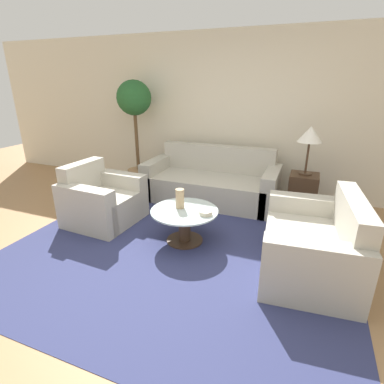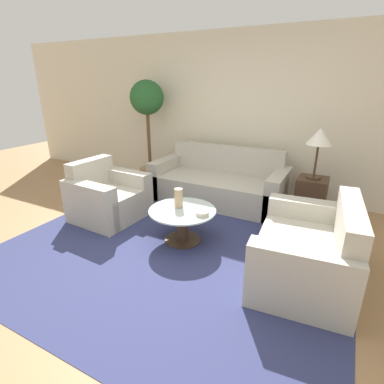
% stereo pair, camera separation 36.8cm
% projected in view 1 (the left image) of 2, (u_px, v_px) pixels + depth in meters
% --- Properties ---
extents(ground_plane, '(14.00, 14.00, 0.00)m').
position_uv_depth(ground_plane, '(162.00, 268.00, 3.13)').
color(ground_plane, '#9E754C').
extents(wall_back, '(10.00, 0.06, 2.60)m').
position_uv_depth(wall_back, '(232.00, 115.00, 5.01)').
color(wall_back, beige).
rests_on(wall_back, ground_plane).
extents(rug, '(3.80, 3.71, 0.01)m').
position_uv_depth(rug, '(184.00, 240.00, 3.66)').
color(rug, navy).
rests_on(rug, ground_plane).
extents(sofa_main, '(2.09, 0.91, 0.84)m').
position_uv_depth(sofa_main, '(212.00, 183.00, 4.87)').
color(sofa_main, '#B2AD9E').
rests_on(sofa_main, ground_plane).
extents(armchair, '(0.89, 0.94, 0.81)m').
position_uv_depth(armchair, '(101.00, 202.00, 4.10)').
color(armchair, '#B2AD9E').
rests_on(armchair, ground_plane).
extents(loveseat, '(0.98, 1.37, 0.82)m').
position_uv_depth(loveseat, '(316.00, 247.00, 2.99)').
color(loveseat, '#B2AD9E').
rests_on(loveseat, ground_plane).
extents(coffee_table, '(0.80, 0.80, 0.41)m').
position_uv_depth(coffee_table, '(184.00, 221.00, 3.57)').
color(coffee_table, '#422D1E').
rests_on(coffee_table, ground_plane).
extents(side_table, '(0.39, 0.39, 0.59)m').
position_uv_depth(side_table, '(302.00, 194.00, 4.34)').
color(side_table, '#422D1E').
rests_on(side_table, ground_plane).
extents(table_lamp, '(0.33, 0.33, 0.68)m').
position_uv_depth(table_lamp, '(310.00, 136.00, 4.04)').
color(table_lamp, '#422D1E').
rests_on(table_lamp, side_table).
extents(potted_plant, '(0.59, 0.59, 1.86)m').
position_uv_depth(potted_plant, '(135.00, 114.00, 5.18)').
color(potted_plant, '#93704C').
rests_on(potted_plant, ground_plane).
extents(vase, '(0.10, 0.10, 0.23)m').
position_uv_depth(vase, '(180.00, 199.00, 3.54)').
color(vase, tan).
rests_on(vase, coffee_table).
extents(bowl, '(0.15, 0.15, 0.05)m').
position_uv_depth(bowl, '(206.00, 213.00, 3.39)').
color(bowl, beige).
rests_on(bowl, coffee_table).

